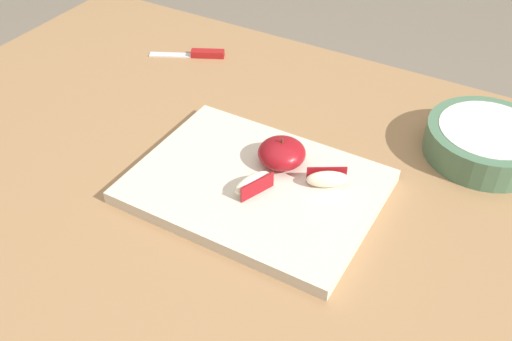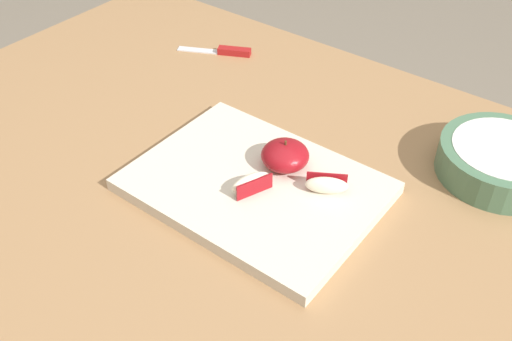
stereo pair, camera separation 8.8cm
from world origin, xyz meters
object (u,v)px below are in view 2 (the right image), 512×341
object	(u,v)px
ceramic_fruit_bowl	(502,160)
apple_wedge_right	(251,183)
apple_half_skin_up	(285,155)
apple_wedge_near_knife	(327,185)
cutting_board	(256,185)
paring_knife	(228,51)

from	to	relation	value
ceramic_fruit_bowl	apple_wedge_right	bearing A→B (deg)	-133.54
apple_half_skin_up	apple_wedge_near_knife	xyz separation A→B (m)	(0.09, -0.01, -0.01)
apple_half_skin_up	apple_wedge_near_knife	world-z (taller)	apple_half_skin_up
apple_half_skin_up	apple_wedge_right	distance (m)	0.08
ceramic_fruit_bowl	cutting_board	bearing A→B (deg)	-136.53
apple_half_skin_up	paring_knife	bearing A→B (deg)	142.10
apple_half_skin_up	apple_wedge_right	size ratio (longest dim) A/B	1.12
apple_wedge_near_knife	ceramic_fruit_bowl	distance (m)	0.29
apple_half_skin_up	ceramic_fruit_bowl	world-z (taller)	apple_half_skin_up
paring_knife	apple_half_skin_up	bearing A→B (deg)	-37.90
paring_knife	ceramic_fruit_bowl	world-z (taller)	ceramic_fruit_bowl
apple_wedge_near_knife	apple_half_skin_up	bearing A→B (deg)	171.07
apple_wedge_right	paring_knife	distance (m)	0.46
apple_wedge_right	apple_wedge_near_knife	xyz separation A→B (m)	(0.09, 0.06, 0.00)
apple_wedge_near_knife	ceramic_fruit_bowl	xyz separation A→B (m)	(0.19, 0.23, -0.01)
apple_half_skin_up	ceramic_fruit_bowl	distance (m)	0.34
apple_wedge_right	paring_knife	size ratio (longest dim) A/B	0.45
cutting_board	apple_half_skin_up	distance (m)	0.07
apple_wedge_near_knife	ceramic_fruit_bowl	world-z (taller)	ceramic_fruit_bowl
apple_wedge_near_knife	paring_knife	xyz separation A→B (m)	(-0.41, 0.27, -0.03)
apple_wedge_right	ceramic_fruit_bowl	xyz separation A→B (m)	(0.28, 0.29, -0.01)
apple_wedge_near_knife	paring_knife	bearing A→B (deg)	146.98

